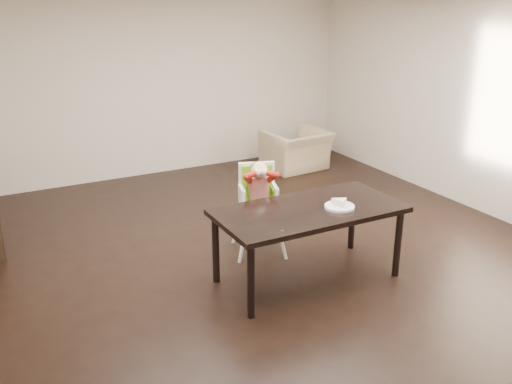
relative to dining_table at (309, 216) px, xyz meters
The scene contains 6 objects.
ground 0.84m from the dining_table, 93.34° to the left, with size 7.00×7.00×0.00m, color black.
room_walls 1.29m from the dining_table, 93.34° to the left, with size 6.02×7.02×2.71m.
dining_table is the anchor object (origin of this frame).
high_chair 0.81m from the dining_table, 98.34° to the left, with size 0.54×0.54×1.03m.
plate 0.31m from the dining_table, 25.45° to the right, with size 0.35×0.35×0.08m.
armchair 3.65m from the dining_table, 59.93° to the left, with size 0.95×0.62×0.83m, color tan.
Camera 1 is at (-2.80, -4.74, 2.74)m, focal length 40.00 mm.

